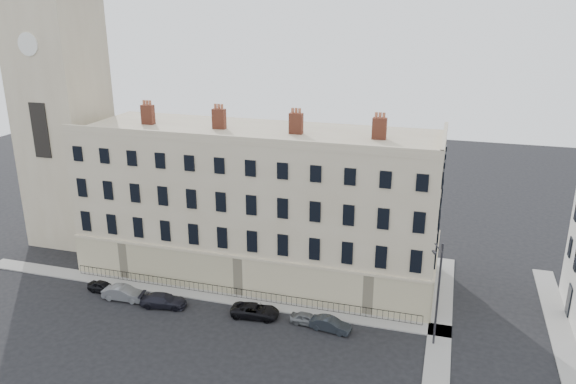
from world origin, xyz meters
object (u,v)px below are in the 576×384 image
at_px(car_c, 164,300).
at_px(car_f, 330,324).
at_px(car_d, 255,311).
at_px(car_e, 308,319).
at_px(car_a, 104,287).
at_px(car_b, 124,293).
at_px(streetlamp, 438,291).

height_order(car_c, car_f, car_c).
bearing_deg(car_d, car_f, -97.78).
bearing_deg(car_c, car_f, -97.70).
xyz_separation_m(car_c, car_f, (15.84, 0.48, -0.04)).
bearing_deg(car_e, car_f, -96.51).
xyz_separation_m(car_a, car_d, (15.79, -0.02, 0.04)).
xyz_separation_m(car_b, car_d, (13.08, 0.67, -0.07)).
xyz_separation_m(car_a, car_c, (6.98, -0.77, 0.07)).
distance_m(car_e, streetlamp, 11.70).
bearing_deg(streetlamp, car_e, 158.66).
relative_size(car_a, car_e, 1.05).
height_order(car_d, car_e, car_d).
relative_size(car_b, car_f, 1.15).
bearing_deg(car_c, streetlamp, -97.66).
bearing_deg(car_f, car_a, 96.93).
distance_m(car_a, car_f, 22.83).
relative_size(car_a, car_d, 0.76).
xyz_separation_m(car_a, car_f, (22.82, -0.30, 0.03)).
distance_m(car_a, car_d, 15.79).
bearing_deg(car_f, car_c, 99.40).
xyz_separation_m(car_b, car_f, (20.11, 0.39, -0.09)).
bearing_deg(car_a, car_c, -88.39).
xyz_separation_m(car_a, streetlamp, (31.46, -0.02, 4.51)).
bearing_deg(car_b, car_a, 73.22).
bearing_deg(car_b, car_d, -89.63).
distance_m(car_e, car_f, 2.18).
height_order(car_b, streetlamp, streetlamp).
relative_size(car_d, car_e, 1.39).
bearing_deg(car_b, streetlamp, -91.21).
height_order(car_b, car_c, car_b).
distance_m(car_c, streetlamp, 24.89).
height_order(car_b, car_f, car_b).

